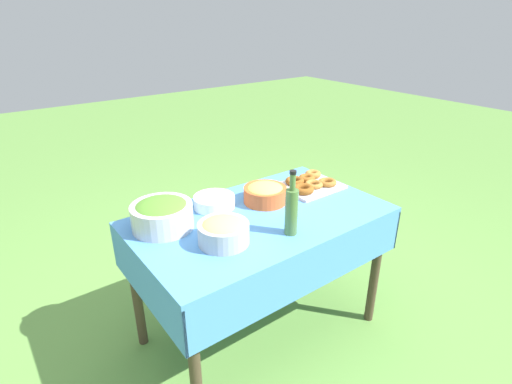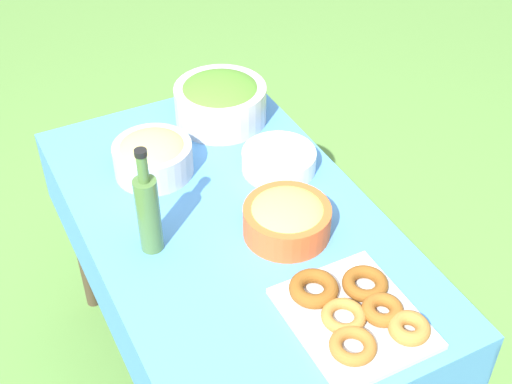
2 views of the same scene
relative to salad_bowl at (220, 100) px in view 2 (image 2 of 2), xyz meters
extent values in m
cube|color=#4C8CD1|center=(0.44, -0.17, -0.09)|extent=(1.27, 0.75, 0.02)
cube|color=#4C8CD1|center=(0.44, -0.54, -0.21)|extent=(1.27, 0.01, 0.22)
cube|color=#4C8CD1|center=(0.44, 0.19, -0.21)|extent=(1.27, 0.01, 0.22)
cube|color=#4C8CD1|center=(-0.18, -0.17, -0.21)|extent=(0.01, 0.75, 0.22)
cylinder|color=#473828|center=(-0.13, -0.49, -0.46)|extent=(0.05, 0.05, 0.72)
cylinder|color=#473828|center=(-0.13, 0.14, -0.46)|extent=(0.05, 0.05, 0.72)
cylinder|color=silver|center=(0.00, 0.00, -0.01)|extent=(0.29, 0.29, 0.12)
ellipsoid|color=#51892D|center=(0.00, 0.00, 0.03)|extent=(0.25, 0.25, 0.07)
cylinder|color=#B2B7BC|center=(0.16, -0.28, -0.03)|extent=(0.23, 0.23, 0.09)
ellipsoid|color=tan|center=(0.16, -0.28, 0.01)|extent=(0.20, 0.20, 0.07)
cube|color=silver|center=(0.88, -0.07, -0.07)|extent=(0.33, 0.28, 0.02)
torus|color=#B27533|center=(0.88, -0.10, -0.04)|extent=(0.14, 0.14, 0.03)
torus|color=brown|center=(0.82, -0.01, -0.04)|extent=(0.14, 0.14, 0.03)
torus|color=#A36628|center=(0.96, -0.13, -0.04)|extent=(0.15, 0.15, 0.03)
torus|color=#B27533|center=(0.98, 0.01, -0.04)|extent=(0.13, 0.13, 0.03)
torus|color=#93561E|center=(0.91, -0.02, -0.04)|extent=(0.11, 0.11, 0.03)
torus|color=brown|center=(0.78, -0.12, -0.04)|extent=(0.13, 0.13, 0.04)
cylinder|color=white|center=(0.31, 0.04, -0.07)|extent=(0.21, 0.21, 0.01)
cylinder|color=white|center=(0.31, 0.04, -0.06)|extent=(0.21, 0.21, 0.01)
cylinder|color=white|center=(0.31, 0.04, -0.04)|extent=(0.21, 0.21, 0.01)
cylinder|color=white|center=(0.31, 0.04, -0.03)|extent=(0.21, 0.21, 0.01)
cylinder|color=white|center=(0.31, 0.04, -0.02)|extent=(0.21, 0.21, 0.01)
cylinder|color=#4C7238|center=(0.44, -0.40, 0.03)|extent=(0.06, 0.06, 0.22)
cylinder|color=#4C7238|center=(0.44, -0.40, 0.18)|extent=(0.03, 0.03, 0.08)
cylinder|color=black|center=(0.44, -0.40, 0.23)|extent=(0.03, 0.03, 0.02)
cylinder|color=#E05B28|center=(0.55, -0.07, -0.03)|extent=(0.23, 0.23, 0.08)
ellipsoid|color=#ADCC59|center=(0.55, -0.07, 0.00)|extent=(0.20, 0.20, 0.07)
camera|label=1|loc=(-0.64, -1.57, 0.85)|focal=28.00mm
camera|label=2|loc=(1.73, -0.76, 1.20)|focal=50.00mm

